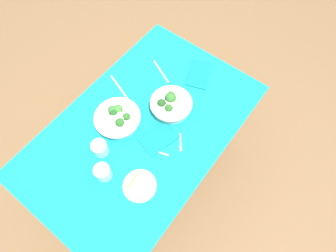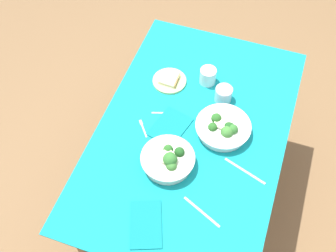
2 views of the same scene
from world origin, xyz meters
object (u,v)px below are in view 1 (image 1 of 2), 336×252
at_px(table_knife_right, 161,71).
at_px(fork_by_near_bowl, 158,152).
at_px(bread_side_plate, 140,186).
at_px(table_knife_left, 119,87).
at_px(water_glass_center, 103,172).
at_px(water_glass_side, 100,148).
at_px(broccoli_bowl_far, 171,104).
at_px(broccoli_bowl_near, 118,118).
at_px(fork_by_far_bowl, 180,143).
at_px(napkin_folded_upper, 158,137).
at_px(napkin_folded_lower, 199,74).

bearing_deg(table_knife_right, fork_by_near_bowl, 150.53).
bearing_deg(bread_side_plate, table_knife_left, -128.53).
distance_m(bread_side_plate, table_knife_left, 0.61).
height_order(water_glass_center, water_glass_side, water_glass_center).
distance_m(broccoli_bowl_far, water_glass_side, 0.46).
bearing_deg(water_glass_side, table_knife_right, -173.16).
relative_size(broccoli_bowl_near, water_glass_center, 3.07).
relative_size(bread_side_plate, water_glass_side, 2.04).
height_order(fork_by_far_bowl, napkin_folded_upper, napkin_folded_upper).
bearing_deg(water_glass_side, table_knife_left, -151.42).
xyz_separation_m(bread_side_plate, napkin_folded_upper, (-0.26, -0.09, -0.01)).
height_order(napkin_folded_upper, napkin_folded_lower, same).
height_order(broccoli_bowl_near, table_knife_right, broccoli_bowl_near).
height_order(broccoli_bowl_far, water_glass_center, broccoli_bowl_far).
relative_size(bread_side_plate, napkin_folded_lower, 0.82).
bearing_deg(fork_by_far_bowl, napkin_folded_upper, -106.29).
bearing_deg(water_glass_center, table_knife_left, -146.09).
bearing_deg(napkin_folded_lower, fork_by_far_bowl, 22.47).
distance_m(bread_side_plate, water_glass_side, 0.29).
relative_size(broccoli_bowl_far, water_glass_center, 2.85).
relative_size(fork_by_far_bowl, table_knife_left, 0.43).
bearing_deg(napkin_folded_lower, broccoli_bowl_far, 1.15).
relative_size(table_knife_left, table_knife_right, 1.08).
height_order(broccoli_bowl_far, table_knife_left, broccoli_bowl_far).
distance_m(bread_side_plate, fork_by_far_bowl, 0.31).
bearing_deg(fork_by_far_bowl, napkin_folded_lower, 164.23).
relative_size(table_knife_left, napkin_folded_upper, 1.06).
height_order(broccoli_bowl_near, fork_by_far_bowl, broccoli_bowl_near).
distance_m(table_knife_right, napkin_folded_lower, 0.23).
xyz_separation_m(broccoli_bowl_far, fork_by_near_bowl, (0.26, 0.11, -0.03)).
height_order(water_glass_center, napkin_folded_lower, water_glass_center).
height_order(bread_side_plate, table_knife_right, bread_side_plate).
xyz_separation_m(broccoli_bowl_near, water_glass_center, (0.28, 0.15, 0.01)).
xyz_separation_m(water_glass_center, table_knife_right, (-0.69, -0.18, -0.04)).
height_order(broccoli_bowl_far, bread_side_plate, broccoli_bowl_far).
xyz_separation_m(water_glass_side, table_knife_right, (-0.61, -0.07, -0.04)).
height_order(bread_side_plate, water_glass_side, water_glass_side).
height_order(broccoli_bowl_far, napkin_folded_upper, broccoli_bowl_far).
distance_m(fork_by_near_bowl, napkin_folded_upper, 0.09).
bearing_deg(table_knife_left, fork_by_far_bowl, 10.76).
height_order(water_glass_center, fork_by_far_bowl, water_glass_center).
bearing_deg(fork_by_near_bowl, table_knife_left, -40.80).
distance_m(table_knife_left, napkin_folded_lower, 0.49).
relative_size(bread_side_plate, table_knife_right, 0.89).
xyz_separation_m(broccoli_bowl_far, broccoli_bowl_near, (0.25, -0.18, -0.00)).
bearing_deg(napkin_folded_upper, water_glass_side, -38.04).
distance_m(broccoli_bowl_near, fork_by_near_bowl, 0.30).
relative_size(bread_side_plate, fork_by_near_bowl, 1.64).
bearing_deg(table_knife_left, bread_side_plate, -19.88).
bearing_deg(table_knife_right, broccoli_bowl_near, 117.19).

